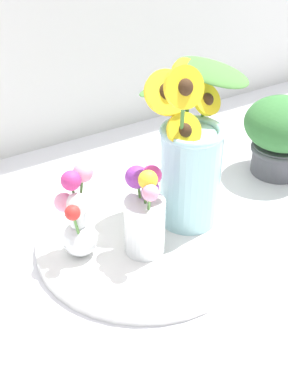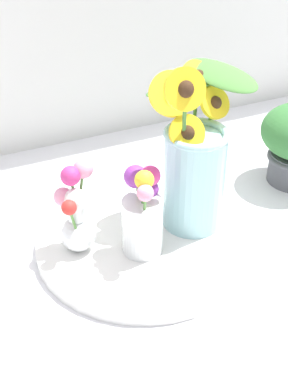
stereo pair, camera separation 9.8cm
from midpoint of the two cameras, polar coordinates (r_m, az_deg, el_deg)
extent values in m
plane|color=silver|center=(0.99, 5.88, -9.23)|extent=(6.00, 6.00, 0.00)
cylinder|color=white|center=(1.05, 2.68, -5.42)|extent=(0.42, 0.42, 0.02)
cylinder|color=#9ED1D6|center=(1.03, 8.05, 1.10)|extent=(0.12, 0.12, 0.19)
torus|color=#9ED1D6|center=(0.99, 8.51, 6.04)|extent=(0.12, 0.12, 0.01)
cylinder|color=#427533|center=(1.04, 7.88, 5.13)|extent=(0.05, 0.06, 0.23)
cylinder|color=yellow|center=(1.03, 8.58, 11.94)|extent=(0.08, 0.06, 0.07)
sphere|color=#382314|center=(1.03, 8.58, 11.94)|extent=(0.03, 0.03, 0.03)
cylinder|color=#427533|center=(1.00, 7.45, 2.04)|extent=(0.02, 0.01, 0.17)
cylinder|color=yellow|center=(0.96, 7.54, 6.19)|extent=(0.07, 0.04, 0.07)
sphere|color=#382314|center=(0.96, 7.54, 6.19)|extent=(0.03, 0.03, 0.03)
cylinder|color=#427533|center=(0.98, 7.13, 4.83)|extent=(0.04, 0.06, 0.24)
cylinder|color=yellow|center=(0.89, 7.58, 10.75)|extent=(0.08, 0.04, 0.08)
sphere|color=#382314|center=(0.89, 7.58, 10.75)|extent=(0.03, 0.03, 0.03)
cylinder|color=#427533|center=(1.01, 7.48, 3.92)|extent=(0.06, 0.04, 0.24)
cylinder|color=yellow|center=(0.96, 5.98, 10.32)|extent=(0.10, 0.07, 0.09)
sphere|color=#382314|center=(0.96, 5.98, 10.32)|extent=(0.04, 0.04, 0.04)
cylinder|color=#427533|center=(1.05, 8.77, 4.34)|extent=(0.06, 0.01, 0.18)
cylinder|color=yellow|center=(1.02, 10.32, 9.26)|extent=(0.07, 0.04, 0.07)
sphere|color=#382314|center=(1.02, 10.32, 9.26)|extent=(0.03, 0.03, 0.03)
ellipsoid|color=#477F38|center=(1.02, 11.07, 12.05)|extent=(0.13, 0.16, 0.06)
ellipsoid|color=#477F38|center=(1.02, 6.95, 11.03)|extent=(0.15, 0.08, 0.03)
cylinder|color=white|center=(0.98, 2.69, -3.75)|extent=(0.08, 0.08, 0.11)
cylinder|color=#568E42|center=(0.94, 3.00, -2.58)|extent=(0.02, 0.04, 0.11)
sphere|color=pink|center=(0.89, 3.27, -0.22)|extent=(0.03, 0.03, 0.03)
cylinder|color=#568E42|center=(0.95, 2.77, -1.60)|extent=(0.01, 0.03, 0.13)
sphere|color=yellow|center=(0.90, 3.13, 1.20)|extent=(0.03, 0.03, 0.03)
cylinder|color=#568E42|center=(0.98, 3.18, -2.18)|extent=(0.02, 0.01, 0.09)
sphere|color=purple|center=(0.97, 3.48, 0.24)|extent=(0.03, 0.03, 0.03)
cylinder|color=#568E42|center=(0.97, 2.49, -1.86)|extent=(0.01, 0.03, 0.13)
sphere|color=purple|center=(0.94, 2.06, 1.57)|extent=(0.04, 0.04, 0.04)
cylinder|color=#568E42|center=(0.95, 2.96, -1.70)|extent=(0.04, 0.02, 0.11)
sphere|color=#C6337A|center=(0.94, 3.66, 1.66)|extent=(0.04, 0.04, 0.04)
sphere|color=white|center=(1.00, -4.25, -4.56)|extent=(0.07, 0.07, 0.07)
cylinder|color=white|center=(0.96, -4.38, -2.07)|extent=(0.03, 0.03, 0.04)
cylinder|color=#568E42|center=(0.97, -4.46, -1.28)|extent=(0.01, 0.02, 0.11)
sphere|color=#C6337A|center=(0.94, -4.93, 1.63)|extent=(0.04, 0.04, 0.04)
cylinder|color=#568E42|center=(0.97, -4.52, -3.38)|extent=(0.02, 0.02, 0.09)
sphere|color=white|center=(0.95, -4.42, -0.93)|extent=(0.04, 0.04, 0.04)
cylinder|color=#568E42|center=(0.97, -4.10, -1.18)|extent=(0.03, 0.02, 0.12)
sphere|color=pink|center=(0.95, -3.59, 2.42)|extent=(0.04, 0.04, 0.04)
cylinder|color=#568E42|center=(0.96, -4.49, -3.81)|extent=(0.02, 0.01, 0.09)
sphere|color=red|center=(0.93, -5.05, -1.77)|extent=(0.03, 0.03, 0.03)
cylinder|color=#568E42|center=(0.98, -5.00, -2.72)|extent=(0.02, 0.02, 0.08)
sphere|color=pink|center=(0.96, -5.76, -0.62)|extent=(0.04, 0.04, 0.04)
camera|label=1|loc=(0.05, -87.14, 1.90)|focal=50.00mm
camera|label=2|loc=(0.05, 92.86, -1.90)|focal=50.00mm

